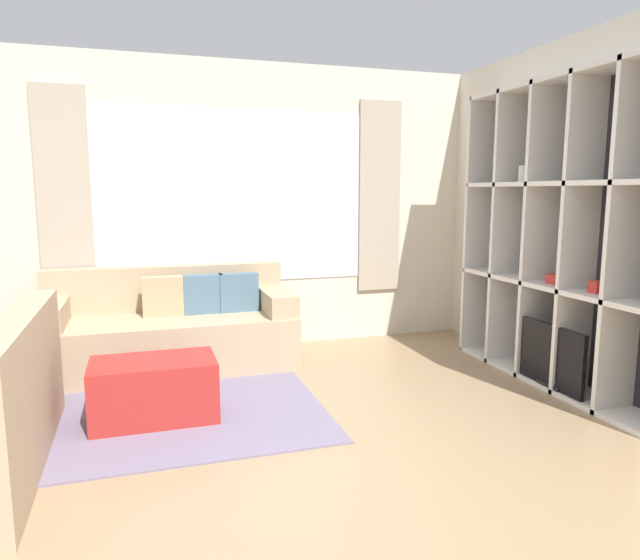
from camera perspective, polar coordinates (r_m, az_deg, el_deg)
The scene contains 7 objects.
ground_plane at distance 2.92m, azimuth 2.53°, elevation -22.25°, with size 16.00×16.00×0.00m, color #9E7F5B.
wall_back at distance 5.50m, azimuth -8.59°, elevation 7.19°, with size 5.94×0.11×2.70m.
wall_right at distance 5.07m, azimuth 22.73°, elevation 6.39°, with size 0.07×4.26×2.70m, color beige.
area_rug at distance 4.18m, azimuth -19.52°, elevation -12.75°, with size 2.74×1.72×0.01m, color slate.
shelving_unit at distance 4.75m, azimuth 23.16°, elevation 3.77°, with size 0.35×2.14×2.35m.
couch_main at distance 5.09m, azimuth -14.65°, elevation -4.92°, with size 2.08×0.88×0.85m.
ottoman at distance 4.00m, azimuth -16.25°, elevation -10.53°, with size 0.80×0.47×0.41m.
Camera 1 is at (-0.87, -2.34, 1.51)m, focal length 32.00 mm.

